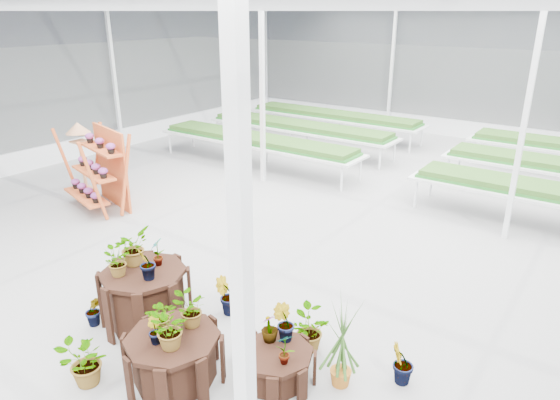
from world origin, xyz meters
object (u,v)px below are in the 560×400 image
Objects in this scene: shelf_rack at (95,170)px; bird_table at (82,157)px; plinth_mid at (174,358)px; plinth_tall at (146,297)px; plinth_low at (276,366)px.

bird_table is at bearing 172.08° from shelf_rack.
plinth_tall is at bearing 153.43° from plinth_mid.
bird_table is at bearing 153.18° from plinth_mid.
plinth_tall is 0.68× the size of shelf_rack.
plinth_low is at bearing -11.16° from bird_table.
shelf_rack is (-4.38, 2.35, 0.48)m from plinth_tall.
shelf_rack is at bearing 161.14° from plinth_low.
plinth_tall reaches higher than plinth_low.
plinth_tall is 1.05× the size of plinth_mid.
shelf_rack is 1.04× the size of bird_table.
plinth_low is 6.99m from shelf_rack.
plinth_mid is at bearing -13.59° from shelf_rack.
bird_table is (-6.86, 3.47, 0.55)m from plinth_mid.
shelf_rack is at bearing 152.16° from plinth_mid.
plinth_tall is 0.71× the size of bird_table.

